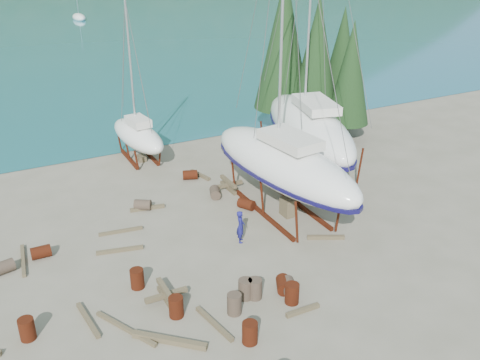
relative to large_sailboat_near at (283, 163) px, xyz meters
name	(u,v)px	position (x,y,z in m)	size (l,w,h in m)	color
ground	(236,255)	(-4.15, -2.72, -2.81)	(600.00, 600.00, 0.00)	#635F4E
cypress_near_right	(317,57)	(8.35, 9.28, 2.98)	(3.60, 3.60, 10.00)	black
cypress_mid_right	(351,73)	(9.85, 7.28, 2.11)	(3.06, 3.06, 8.50)	black
cypress_back_left	(284,42)	(6.85, 11.28, 3.85)	(4.14, 4.14, 11.50)	black
cypress_far_right	(342,59)	(11.35, 10.28, 2.40)	(3.24, 3.24, 9.00)	black
moored_boat_mid	(79,17)	(5.85, 77.28, -2.42)	(2.00, 5.00, 6.05)	white
large_sailboat_near	(283,163)	(0.00, 0.00, 0.00)	(4.46, 11.36, 17.43)	white
large_sailboat_far	(309,127)	(4.18, 3.79, 0.16)	(5.91, 11.97, 18.20)	white
small_sailboat_shore	(138,135)	(-4.50, 10.71, -1.12)	(2.72, 6.56, 10.20)	white
worker	(241,226)	(-3.42, -1.75, -1.98)	(0.61, 0.40, 1.66)	navy
drum_1	(289,287)	(-3.52, -6.31, -2.52)	(0.58, 0.58, 0.88)	#2D2823
drum_2	(41,252)	(-12.26, 1.24, -2.52)	(0.58, 0.58, 0.88)	#511A0D
drum_4	(190,175)	(-2.78, 6.13, -2.52)	(0.58, 0.58, 0.88)	#511A0D
drum_5	(245,289)	(-5.31, -5.79, -2.37)	(0.58, 0.58, 0.88)	#2D2823
drum_6	(246,204)	(-1.56, 1.12, -2.52)	(0.58, 0.58, 0.88)	#511A0D
drum_7	(292,293)	(-3.77, -6.92, -2.37)	(0.58, 0.58, 0.88)	#511A0D
drum_8	(27,329)	(-13.57, -4.24, -2.37)	(0.58, 0.58, 0.88)	#511A0D
drum_9	(143,205)	(-6.60, 3.63, -2.52)	(0.58, 0.58, 0.88)	#2D2823
drum_10	(250,333)	(-6.40, -8.20, -2.37)	(0.58, 0.58, 0.88)	#511A0D
drum_11	(215,193)	(-2.47, 3.20, -2.52)	(0.58, 0.58, 0.88)	#2D2823
drum_12	(283,285)	(-3.66, -6.08, -2.52)	(0.58, 0.58, 0.88)	#511A0D
drum_13	(176,307)	(-8.23, -5.56, -2.37)	(0.58, 0.58, 0.88)	#511A0D
drum_14	(137,279)	(-9.01, -3.04, -2.37)	(0.58, 0.58, 0.88)	#511A0D
drum_15	(4,267)	(-13.91, 0.71, -2.52)	(0.58, 0.58, 0.88)	#2D2823
drum_16	(234,304)	(-6.14, -6.45, -2.37)	(0.58, 0.58, 0.88)	#2D2823
drum_17	(255,289)	(-4.94, -5.96, -2.37)	(0.58, 0.58, 0.88)	#2D2823
timber_1	(326,237)	(0.41, -3.49, -2.71)	(0.19, 1.84, 0.19)	brown
timber_3	(126,329)	(-10.25, -5.46, -2.73)	(0.15, 3.15, 0.15)	brown
timber_4	(120,250)	(-8.90, 0.06, -2.72)	(0.17, 2.18, 0.17)	brown
timber_5	(214,324)	(-7.16, -6.75, -2.73)	(0.16, 2.36, 0.16)	brown
timber_6	(200,175)	(-2.07, 6.24, -2.71)	(0.19, 1.76, 0.19)	brown
timber_7	(303,310)	(-3.72, -7.65, -2.72)	(0.17, 1.51, 0.17)	brown
timber_8	(147,208)	(-6.38, 3.53, -2.71)	(0.19, 1.87, 0.19)	brown
timber_11	(121,231)	(-8.36, 1.79, -2.73)	(0.15, 2.18, 0.15)	brown
timber_12	(88,320)	(-11.40, -4.30, -2.72)	(0.17, 2.32, 0.17)	brown
timber_16	(169,340)	(-9.03, -6.87, -2.69)	(0.23, 2.88, 0.23)	brown
timber_17	(23,260)	(-13.07, 1.25, -2.73)	(0.16, 2.68, 0.16)	brown
timber_pile_fore	(166,295)	(-8.26, -4.50, -2.51)	(1.80, 1.80, 0.60)	brown
timber_pile_aft	(228,185)	(-1.35, 3.77, -2.51)	(1.80, 1.80, 0.60)	brown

